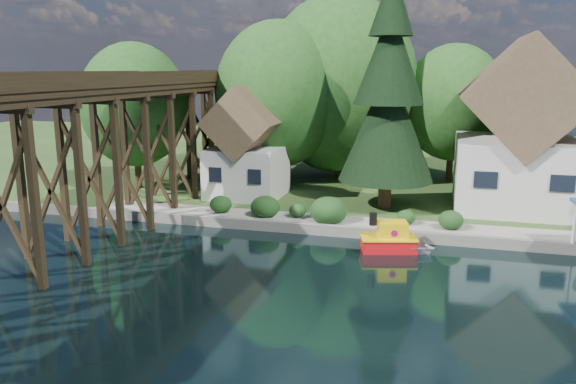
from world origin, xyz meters
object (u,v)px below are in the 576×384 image
house_left (518,137)px  tugboat (389,239)px  conifer (388,96)px  boat_white_a (401,242)px  trestle_bridge (109,142)px  shed (247,150)px

house_left → tugboat: size_ratio=3.43×
conifer → boat_white_a: 10.35m
house_left → conifer: (-8.15, -2.41, 2.62)m
conifer → trestle_bridge: bearing=-150.4°
house_left → shed: 18.11m
shed → trestle_bridge: bearing=-118.2°
shed → boat_white_a: 14.38m
tugboat → shed: bearing=142.3°
house_left → shed: bearing=-175.2°
shed → boat_white_a: bearing=-35.0°
boat_white_a → trestle_bridge: bearing=112.3°
trestle_bridge → shed: 10.69m
conifer → tugboat: (1.01, -7.48, -7.13)m
house_left → tugboat: bearing=-125.8°
trestle_bridge → tugboat: trestle_bridge is taller
tugboat → boat_white_a: tugboat is taller
shed → conifer: bearing=-5.3°
tugboat → trestle_bridge: bearing=-176.6°
trestle_bridge → shed: bearing=61.8°
house_left → boat_white_a: 12.48m
house_left → conifer: size_ratio=0.73×
trestle_bridge → tugboat: size_ratio=13.77×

